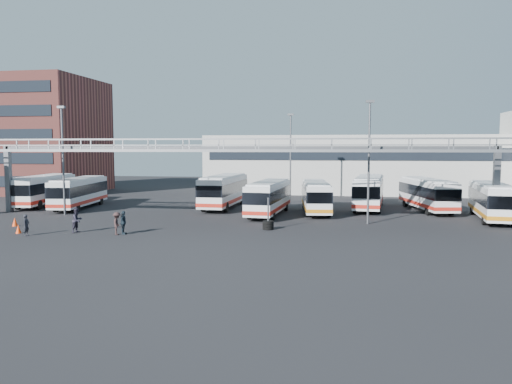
% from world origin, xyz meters
% --- Properties ---
extents(ground, '(140.00, 140.00, 0.00)m').
position_xyz_m(ground, '(0.00, 0.00, 0.00)').
color(ground, black).
rests_on(ground, ground).
extents(gantry, '(51.40, 5.15, 7.10)m').
position_xyz_m(gantry, '(0.00, 5.87, 5.51)').
color(gantry, gray).
rests_on(gantry, ground).
extents(apartment_building, '(18.00, 15.00, 16.00)m').
position_xyz_m(apartment_building, '(-34.00, 30.00, 8.00)').
color(apartment_building, brown).
rests_on(apartment_building, ground).
extents(warehouse, '(42.00, 14.00, 8.00)m').
position_xyz_m(warehouse, '(12.00, 38.00, 4.00)').
color(warehouse, '#9E9E99').
rests_on(warehouse, ground).
extents(light_pole_left, '(0.70, 0.35, 10.21)m').
position_xyz_m(light_pole_left, '(-16.00, 8.00, 5.73)').
color(light_pole_left, '#4C4F54').
rests_on(light_pole_left, ground).
extents(light_pole_mid, '(0.70, 0.35, 10.21)m').
position_xyz_m(light_pole_mid, '(12.00, 7.00, 5.73)').
color(light_pole_mid, '#4C4F54').
rests_on(light_pole_mid, ground).
extents(light_pole_back, '(0.70, 0.35, 10.21)m').
position_xyz_m(light_pole_back, '(4.00, 22.00, 5.73)').
color(light_pole_back, '#4C4F54').
rests_on(light_pole_back, ground).
extents(bus_0, '(3.83, 11.16, 3.32)m').
position_xyz_m(bus_0, '(-22.22, 14.41, 1.84)').
color(bus_0, silver).
rests_on(bus_0, ground).
extents(bus_1, '(3.80, 10.73, 3.19)m').
position_xyz_m(bus_1, '(-17.33, 13.10, 1.76)').
color(bus_1, silver).
rests_on(bus_1, ground).
extents(bus_4, '(2.88, 11.37, 3.44)m').
position_xyz_m(bus_4, '(-2.42, 15.98, 1.90)').
color(bus_4, silver).
rests_on(bus_4, ground).
extents(bus_5, '(3.08, 10.61, 3.18)m').
position_xyz_m(bus_5, '(3.06, 11.21, 1.76)').
color(bus_5, silver).
rests_on(bus_5, ground).
extents(bus_6, '(3.51, 10.27, 3.06)m').
position_xyz_m(bus_6, '(7.35, 13.52, 1.69)').
color(bus_6, silver).
rests_on(bus_6, ground).
extents(bus_7, '(3.75, 11.44, 3.41)m').
position_xyz_m(bus_7, '(12.62, 17.38, 1.89)').
color(bus_7, silver).
rests_on(bus_7, ground).
extents(bus_8, '(4.40, 10.93, 3.24)m').
position_xyz_m(bus_8, '(18.30, 16.93, 1.79)').
color(bus_8, silver).
rests_on(bus_8, ground).
extents(bus_9, '(3.54, 10.82, 3.23)m').
position_xyz_m(bus_9, '(22.83, 11.28, 1.79)').
color(bus_9, silver).
rests_on(bus_9, ground).
extents(pedestrian_a, '(0.40, 0.59, 1.56)m').
position_xyz_m(pedestrian_a, '(-12.56, -2.86, 0.78)').
color(pedestrian_a, black).
rests_on(pedestrian_a, ground).
extents(pedestrian_b, '(0.88, 1.04, 1.87)m').
position_xyz_m(pedestrian_b, '(-9.65, -0.99, 0.94)').
color(pedestrian_b, '#252330').
rests_on(pedestrian_b, ground).
extents(pedestrian_c, '(0.92, 1.22, 1.67)m').
position_xyz_m(pedestrian_c, '(-6.30, -1.36, 0.83)').
color(pedestrian_c, '#2E1F1F').
rests_on(pedestrian_c, ground).
extents(pedestrian_d, '(0.52, 1.05, 1.73)m').
position_xyz_m(pedestrian_d, '(-5.93, -1.11, 0.86)').
color(pedestrian_d, '#1B2731').
rests_on(pedestrian_d, ground).
extents(cone_left, '(0.48, 0.48, 0.65)m').
position_xyz_m(cone_left, '(-13.82, -2.00, 0.33)').
color(cone_left, '#EA3B0D').
rests_on(cone_left, ground).
extents(cone_right, '(0.58, 0.58, 0.71)m').
position_xyz_m(cone_right, '(-16.26, 1.02, 0.35)').
color(cone_right, '#EA3B0D').
rests_on(cone_right, ground).
extents(tire_stack, '(0.87, 0.87, 2.49)m').
position_xyz_m(tire_stack, '(4.23, 2.81, 0.42)').
color(tire_stack, black).
rests_on(tire_stack, ground).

